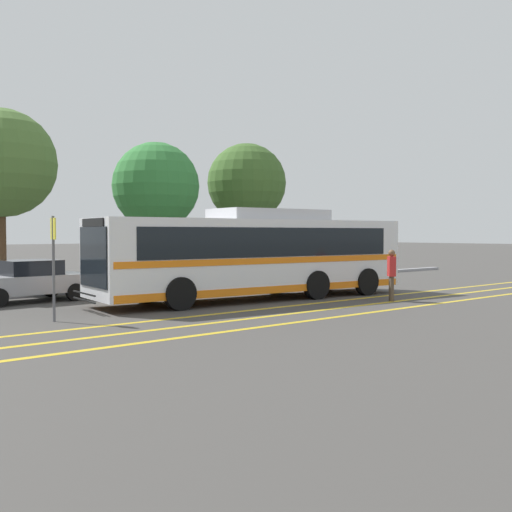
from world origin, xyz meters
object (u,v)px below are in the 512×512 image
object	(u,v)px
parked_car_2	(184,273)
parked_car_3	(290,268)
tree_0	(1,163)
parked_car_1	(27,281)
tree_1	(247,183)
pedestrian_0	(392,272)
transit_bus	(256,254)
bus_stop_sign	(53,256)
tree_2	(156,186)

from	to	relation	value
parked_car_2	parked_car_3	distance (m)	5.98
parked_car_2	tree_0	distance (m)	8.70
parked_car_1	tree_1	distance (m)	15.28
parked_car_1	parked_car_3	bearing A→B (deg)	-93.34
parked_car_3	tree_0	bearing A→B (deg)	-110.54
parked_car_1	parked_car_3	distance (m)	12.26
parked_car_3	pedestrian_0	bearing A→B (deg)	-16.31
transit_bus	parked_car_3	xyz separation A→B (m)	(5.87, 4.56, -0.90)
parked_car_3	bus_stop_sign	bearing A→B (deg)	-65.69
pedestrian_0	tree_0	bearing A→B (deg)	75.12
transit_bus	parked_car_2	xyz separation A→B (m)	(-0.11, 4.43, -0.91)
parked_car_2	tree_1	distance (m)	10.01
transit_bus	parked_car_1	xyz separation A→B (m)	(-6.39, 4.34, -0.88)
transit_bus	tree_1	bearing A→B (deg)	-32.04
parked_car_3	pedestrian_0	size ratio (longest dim) A/B	2.52
parked_car_1	parked_car_3	xyz separation A→B (m)	(12.26, 0.22, -0.02)
transit_bus	parked_car_3	bearing A→B (deg)	-46.69
transit_bus	parked_car_3	world-z (taller)	transit_bus
parked_car_3	tree_2	bearing A→B (deg)	-136.31
pedestrian_0	bus_stop_sign	world-z (taller)	bus_stop_sign
pedestrian_0	bus_stop_sign	xyz separation A→B (m)	(-10.54, 2.72, 0.73)
parked_car_1	bus_stop_sign	bearing A→B (deg)	163.90
parked_car_1	bus_stop_sign	xyz separation A→B (m)	(-1.04, -5.01, 1.01)
pedestrian_0	tree_1	bearing A→B (deg)	23.15
parked_car_1	tree_0	size ratio (longest dim) A/B	0.58
transit_bus	parked_car_2	bearing A→B (deg)	6.83
tree_0	tree_2	bearing A→B (deg)	-0.17
tree_0	tree_1	size ratio (longest dim) A/B	1.02
tree_0	tree_2	size ratio (longest dim) A/B	1.10
parked_car_2	tree_1	xyz separation A→B (m)	(7.43, 5.12, 4.35)
tree_1	tree_2	size ratio (longest dim) A/B	1.07
parked_car_2	parked_car_1	bearing A→B (deg)	85.88
tree_0	pedestrian_0	bearing A→B (deg)	-56.05
pedestrian_0	parked_car_3	bearing A→B (deg)	22.05
transit_bus	tree_2	bearing A→B (deg)	-4.20
transit_bus	bus_stop_sign	world-z (taller)	transit_bus
transit_bus	tree_1	xyz separation A→B (m)	(7.32, 9.55, 3.44)
parked_car_3	tree_1	world-z (taller)	tree_1
transit_bus	parked_car_1	world-z (taller)	transit_bus
parked_car_1	tree_2	bearing A→B (deg)	-61.64
tree_0	parked_car_3	bearing A→B (deg)	-23.36
bus_stop_sign	tree_0	bearing A→B (deg)	-4.89
parked_car_1	transit_bus	bearing A→B (deg)	-128.59
transit_bus	pedestrian_0	distance (m)	4.64
pedestrian_0	tree_1	world-z (taller)	tree_1
tree_0	tree_2	xyz separation A→B (m)	(7.18, -0.02, -0.56)
parked_car_2	tree_2	size ratio (longest dim) A/B	0.66
parked_car_3	tree_0	xyz separation A→B (m)	(-11.44, 4.94, 4.46)
transit_bus	pedestrian_0	xyz separation A→B (m)	(3.11, -3.39, -0.59)
parked_car_1	tree_2	distance (m)	10.27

